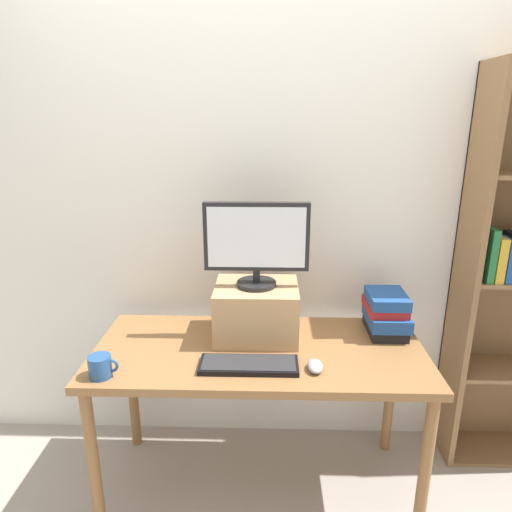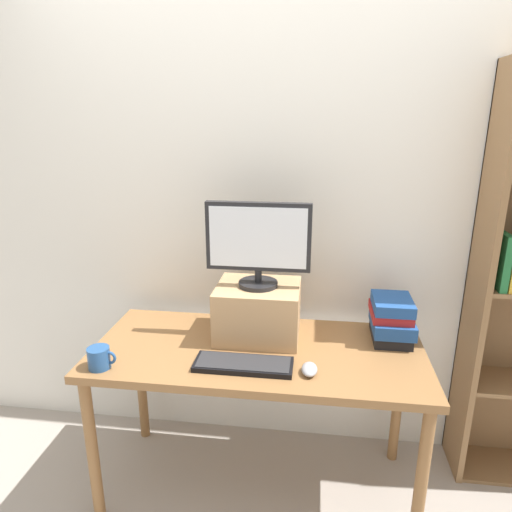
{
  "view_description": "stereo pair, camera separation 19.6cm",
  "coord_description": "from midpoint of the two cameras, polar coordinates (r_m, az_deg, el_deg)",
  "views": [
    {
      "loc": [
        0.04,
        -1.82,
        1.75
      ],
      "look_at": [
        -0.02,
        0.05,
        1.17
      ],
      "focal_mm": 32.0,
      "sensor_mm": 36.0,
      "label": 1
    },
    {
      "loc": [
        0.23,
        -1.81,
        1.75
      ],
      "look_at": [
        -0.02,
        0.05,
        1.17
      ],
      "focal_mm": 32.0,
      "sensor_mm": 36.0,
      "label": 2
    }
  ],
  "objects": [
    {
      "name": "ground_plane",
      "position": [
        2.53,
        -2.12,
        -26.71
      ],
      "size": [
        12.0,
        12.0,
        0.0
      ],
      "primitive_type": "plane",
      "color": "#9E9389"
    },
    {
      "name": "back_wall",
      "position": [
        2.32,
        -1.74,
        6.0
      ],
      "size": [
        7.0,
        0.08,
        2.6
      ],
      "color": "silver",
      "rests_on": "ground_plane"
    },
    {
      "name": "desk",
      "position": [
        2.11,
        -2.32,
        -13.45
      ],
      "size": [
        1.47,
        0.67,
        0.76
      ],
      "color": "olive",
      "rests_on": "ground_plane"
    },
    {
      "name": "riser_box",
      "position": [
        2.13,
        -2.59,
        -6.91
      ],
      "size": [
        0.38,
        0.32,
        0.25
      ],
      "color": "tan",
      "rests_on": "desk"
    },
    {
      "name": "computer_monitor",
      "position": [
        2.02,
        -2.72,
        1.73
      ],
      "size": [
        0.47,
        0.18,
        0.39
      ],
      "color": "black",
      "rests_on": "riser_box"
    },
    {
      "name": "keyboard",
      "position": [
        1.93,
        -3.89,
        -13.49
      ],
      "size": [
        0.41,
        0.15,
        0.02
      ],
      "color": "black",
      "rests_on": "desk"
    },
    {
      "name": "computer_mouse",
      "position": [
        1.91,
        4.42,
        -13.64
      ],
      "size": [
        0.06,
        0.1,
        0.04
      ],
      "color": "#99999E",
      "rests_on": "desk"
    },
    {
      "name": "book_stack",
      "position": [
        2.23,
        13.53,
        -7.03
      ],
      "size": [
        0.19,
        0.26,
        0.2
      ],
      "color": "black",
      "rests_on": "desk"
    },
    {
      "name": "coffee_mug",
      "position": [
        1.98,
        -21.64,
        -12.78
      ],
      "size": [
        0.12,
        0.09,
        0.09
      ],
      "color": "#234C84",
      "rests_on": "desk"
    }
  ]
}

